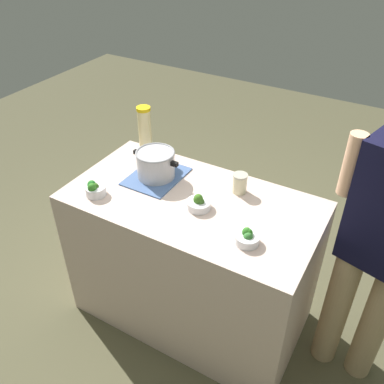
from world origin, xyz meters
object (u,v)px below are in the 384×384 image
(cooking_pot, at_px, (156,164))
(person_cook, at_px, (379,247))
(broccoli_bowl_back, at_px, (199,203))
(broccoli_bowl_center, at_px, (95,189))
(lemonade_pitcher, at_px, (145,131))
(mason_jar, at_px, (240,183))
(broccoli_bowl_front, at_px, (247,238))

(cooking_pot, bearing_deg, person_cook, 1.62)
(broccoli_bowl_back, bearing_deg, broccoli_bowl_center, -161.95)
(broccoli_bowl_back, bearing_deg, lemonade_pitcher, 150.00)
(cooking_pot, xyz_separation_m, broccoli_bowl_center, (-0.19, -0.31, -0.06))
(lemonade_pitcher, height_order, broccoli_bowl_back, lemonade_pitcher)
(broccoli_bowl_center, bearing_deg, broccoli_bowl_back, 18.05)
(cooking_pot, height_order, mason_jar, cooking_pot)
(mason_jar, distance_m, broccoli_bowl_back, 0.27)
(broccoli_bowl_back, height_order, person_cook, person_cook)
(cooking_pot, bearing_deg, broccoli_bowl_center, -121.53)
(cooking_pot, xyz_separation_m, person_cook, (1.23, 0.03, -0.10))
(mason_jar, bearing_deg, broccoli_bowl_back, -117.12)
(cooking_pot, relative_size, broccoli_bowl_back, 2.28)
(cooking_pot, distance_m, broccoli_bowl_back, 0.39)
(broccoli_bowl_center, bearing_deg, broccoli_bowl_front, 3.85)
(mason_jar, relative_size, broccoli_bowl_front, 0.96)
(broccoli_bowl_center, bearing_deg, person_cook, 13.68)
(broccoli_bowl_front, bearing_deg, broccoli_bowl_back, 159.85)
(cooking_pot, height_order, broccoli_bowl_center, cooking_pot)
(broccoli_bowl_center, bearing_deg, mason_jar, 31.90)
(mason_jar, height_order, broccoli_bowl_front, mason_jar)
(person_cook, bearing_deg, broccoli_bowl_back, -169.15)
(mason_jar, distance_m, person_cook, 0.76)
(cooking_pot, distance_m, broccoli_bowl_center, 0.37)
(broccoli_bowl_center, height_order, person_cook, person_cook)
(person_cook, bearing_deg, broccoli_bowl_center, -166.32)
(broccoli_bowl_front, bearing_deg, person_cook, 27.64)
(lemonade_pitcher, bearing_deg, broccoli_bowl_back, -30.00)
(cooking_pot, distance_m, mason_jar, 0.49)
(broccoli_bowl_front, distance_m, broccoli_bowl_back, 0.35)
(cooking_pot, bearing_deg, mason_jar, 12.41)
(broccoli_bowl_front, height_order, person_cook, person_cook)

